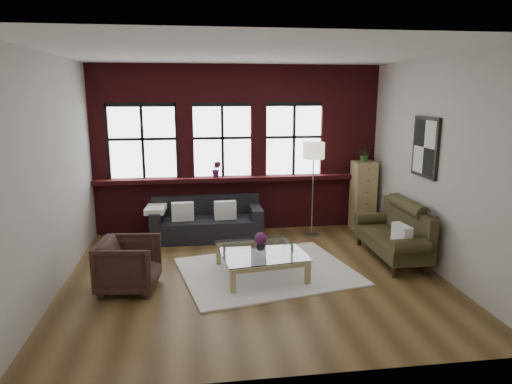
{
  "coord_description": "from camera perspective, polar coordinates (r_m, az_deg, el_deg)",
  "views": [
    {
      "loc": [
        -0.85,
        -6.34,
        2.69
      ],
      "look_at": [
        0.1,
        0.6,
        1.15
      ],
      "focal_mm": 32.0,
      "sensor_mm": 36.0,
      "label": 1
    }
  ],
  "objects": [
    {
      "name": "wall_right",
      "position": [
        7.37,
        21.58,
        3.03
      ],
      "size": [
        0.0,
        5.0,
        5.0
      ],
      "primitive_type": "plane",
      "rotation": [
        1.57,
        0.0,
        -1.57
      ],
      "color": "beige",
      "rests_on": "ground"
    },
    {
      "name": "brick_backwall",
      "position": [
        8.88,
        -2.26,
        5.35
      ],
      "size": [
        5.5,
        0.12,
        3.2
      ],
      "primitive_type": null,
      "color": "#561419",
      "rests_on": "floor"
    },
    {
      "name": "wall_left",
      "position": [
        6.7,
        -24.16,
        1.95
      ],
      "size": [
        0.0,
        5.0,
        5.0
      ],
      "primitive_type": "plane",
      "rotation": [
        1.57,
        0.0,
        1.57
      ],
      "color": "beige",
      "rests_on": "ground"
    },
    {
      "name": "coffee_table",
      "position": [
        6.9,
        0.57,
        -8.83
      ],
      "size": [
        1.35,
        1.35,
        0.4
      ],
      "primitive_type": null,
      "rotation": [
        0.0,
        0.0,
        0.13
      ],
      "color": "tan",
      "rests_on": "shag_rug"
    },
    {
      "name": "pillow_b",
      "position": [
        8.43,
        -3.87,
        -2.27
      ],
      "size": [
        0.41,
        0.17,
        0.34
      ],
      "primitive_type": "cube",
      "rotation": [
        0.0,
        0.0,
        0.09
      ],
      "color": "white",
      "rests_on": "dark_sofa"
    },
    {
      "name": "wall_poster",
      "position": [
        7.58,
        20.44,
        5.27
      ],
      "size": [
        0.05,
        0.74,
        0.94
      ],
      "primitive_type": null,
      "color": "black",
      "rests_on": "wall_right"
    },
    {
      "name": "sill_ledge",
      "position": [
        8.88,
        -2.17,
        1.69
      ],
      "size": [
        5.5,
        0.3,
        0.08
      ],
      "primitive_type": "cube",
      "color": "#561419",
      "rests_on": "brick_backwall"
    },
    {
      "name": "armchair",
      "position": [
        6.59,
        -15.61,
        -8.76
      ],
      "size": [
        0.88,
        0.86,
        0.72
      ],
      "primitive_type": "imported",
      "rotation": [
        0.0,
        0.0,
        1.46
      ],
      "color": "#322019",
      "rests_on": "floor"
    },
    {
      "name": "dark_sofa",
      "position": [
        8.56,
        -6.18,
        -3.4
      ],
      "size": [
        2.04,
        0.83,
        0.74
      ],
      "primitive_type": null,
      "color": "black",
      "rests_on": "floor"
    },
    {
      "name": "floor",
      "position": [
        6.94,
        -0.15,
        -10.41
      ],
      "size": [
        5.5,
        5.5,
        0.0
      ],
      "primitive_type": "plane",
      "color": "brown",
      "rests_on": "ground"
    },
    {
      "name": "window_right",
      "position": [
        9.05,
        4.72,
        6.4
      ],
      "size": [
        1.38,
        0.1,
        1.5
      ],
      "primitive_type": null,
      "color": "black",
      "rests_on": "brick_backwall"
    },
    {
      "name": "window_mid",
      "position": [
        8.85,
        -4.22,
        6.28
      ],
      "size": [
        1.38,
        0.1,
        1.5
      ],
      "primitive_type": null,
      "color": "black",
      "rests_on": "brick_backwall"
    },
    {
      "name": "window_left",
      "position": [
        8.89,
        -13.97,
        5.97
      ],
      "size": [
        1.38,
        0.1,
        1.5
      ],
      "primitive_type": null,
      "color": "black",
      "rests_on": "brick_backwall"
    },
    {
      "name": "potted_plant_top",
      "position": [
        9.12,
        13.47,
        4.62
      ],
      "size": [
        0.32,
        0.3,
        0.29
      ],
      "primitive_type": "imported",
      "rotation": [
        0.0,
        0.0,
        -0.33
      ],
      "color": "#2D5923",
      "rests_on": "drawer_chest"
    },
    {
      "name": "vase",
      "position": [
        6.81,
        0.57,
        -6.71
      ],
      "size": [
        0.18,
        0.18,
        0.14
      ],
      "primitive_type": "imported",
      "rotation": [
        0.0,
        0.0,
        -0.36
      ],
      "color": "#B2B2B2",
      "rests_on": "coffee_table"
    },
    {
      "name": "shag_rug",
      "position": [
        7.06,
        1.42,
        -9.88
      ],
      "size": [
        2.86,
        2.44,
        0.03
      ],
      "primitive_type": "cube",
      "rotation": [
        0.0,
        0.0,
        0.2
      ],
      "color": "silver",
      "rests_on": "floor"
    },
    {
      "name": "wall_front",
      "position": [
        4.08,
        4.53,
        -3.14
      ],
      "size": [
        5.5,
        0.0,
        5.5
      ],
      "primitive_type": "plane",
      "rotation": [
        -1.57,
        0.0,
        0.0
      ],
      "color": "beige",
      "rests_on": "ground"
    },
    {
      "name": "flowers",
      "position": [
        6.77,
        0.57,
        -5.84
      ],
      "size": [
        0.19,
        0.19,
        0.19
      ],
      "primitive_type": "sphere",
      "color": "#591E53",
      "rests_on": "vase"
    },
    {
      "name": "vintage_settee",
      "position": [
        7.76,
        16.58,
        -4.84
      ],
      "size": [
        0.76,
        1.71,
        0.91
      ],
      "primitive_type": null,
      "color": "#353018",
      "rests_on": "floor"
    },
    {
      "name": "drawer_chest",
      "position": [
        9.26,
        13.21,
        -0.45
      ],
      "size": [
        0.42,
        0.42,
        1.36
      ],
      "primitive_type": "cube",
      "color": "tan",
      "rests_on": "floor"
    },
    {
      "name": "pillow_a",
      "position": [
        8.41,
        -9.16,
        -2.43
      ],
      "size": [
        0.41,
        0.17,
        0.34
      ],
      "primitive_type": "cube",
      "rotation": [
        0.0,
        0.0,
        0.06
      ],
      "color": "white",
      "rests_on": "dark_sofa"
    },
    {
      "name": "floor_lamp",
      "position": [
        8.62,
        7.11,
        0.77
      ],
      "size": [
        0.4,
        0.4,
        1.93
      ],
      "primitive_type": null,
      "color": "#A5A5A8",
      "rests_on": "floor"
    },
    {
      "name": "wall_back",
      "position": [
        8.94,
        -2.3,
        5.4
      ],
      "size": [
        5.5,
        0.0,
        5.5
      ],
      "primitive_type": "plane",
      "rotation": [
        1.57,
        0.0,
        0.0
      ],
      "color": "beige",
      "rests_on": "ground"
    },
    {
      "name": "sill_plant",
      "position": [
        8.79,
        -4.97,
        2.86
      ],
      "size": [
        0.21,
        0.19,
        0.32
      ],
      "primitive_type": "imported",
      "rotation": [
        0.0,
        0.0,
        -0.32
      ],
      "color": "#591E53",
      "rests_on": "sill_ledge"
    },
    {
      "name": "pillow_settee",
      "position": [
        7.25,
        17.74,
        -5.22
      ],
      "size": [
        0.18,
        0.39,
        0.34
      ],
      "primitive_type": "cube",
      "rotation": [
        0.0,
        0.0,
        0.11
      ],
      "color": "white",
      "rests_on": "vintage_settee"
    },
    {
      "name": "ceiling",
      "position": [
        6.41,
        -0.16,
        16.97
      ],
      "size": [
        5.5,
        5.5,
        0.0
      ],
      "primitive_type": "plane",
      "rotation": [
        3.14,
        0.0,
        0.0
      ],
      "color": "white",
      "rests_on": "ground"
    }
  ]
}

